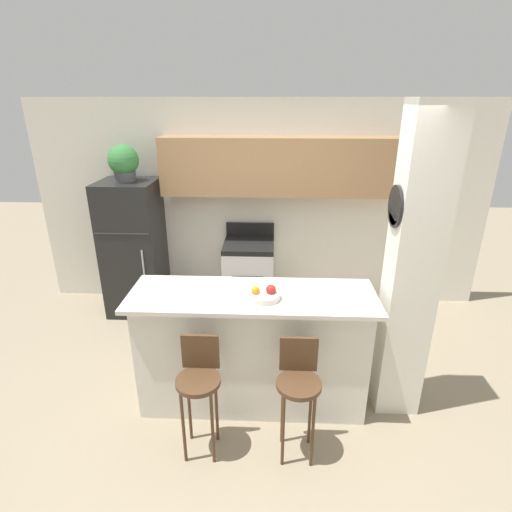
{
  "coord_description": "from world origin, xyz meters",
  "views": [
    {
      "loc": [
        0.16,
        -2.87,
        2.55
      ],
      "look_at": [
        0.0,
        0.7,
        1.12
      ],
      "focal_mm": 28.0,
      "sensor_mm": 36.0,
      "label": 1
    }
  ],
  "objects_px": {
    "potted_plant_on_fridge": "(124,162)",
    "fruit_bowl": "(263,295)",
    "bar_stool_left": "(199,381)",
    "stove_range": "(249,276)",
    "refrigerator": "(134,248)",
    "bar_stool_right": "(298,384)",
    "trash_bin": "(178,304)"
  },
  "relations": [
    {
      "from": "fruit_bowl",
      "to": "bar_stool_left",
      "type": "bearing_deg",
      "value": -134.49
    },
    {
      "from": "potted_plant_on_fridge",
      "to": "fruit_bowl",
      "type": "distance_m",
      "value": 2.48
    },
    {
      "from": "stove_range",
      "to": "fruit_bowl",
      "type": "bearing_deg",
      "value": -82.69
    },
    {
      "from": "trash_bin",
      "to": "fruit_bowl",
      "type": "bearing_deg",
      "value": -53.79
    },
    {
      "from": "stove_range",
      "to": "fruit_bowl",
      "type": "distance_m",
      "value": 1.86
    },
    {
      "from": "trash_bin",
      "to": "stove_range",
      "type": "bearing_deg",
      "value": 16.32
    },
    {
      "from": "potted_plant_on_fridge",
      "to": "bar_stool_left",
      "type": "bearing_deg",
      "value": -61.42
    },
    {
      "from": "stove_range",
      "to": "bar_stool_right",
      "type": "bearing_deg",
      "value": -77.41
    },
    {
      "from": "trash_bin",
      "to": "potted_plant_on_fridge",
      "type": "bearing_deg",
      "value": 157.8
    },
    {
      "from": "potted_plant_on_fridge",
      "to": "trash_bin",
      "type": "relative_size",
      "value": 1.08
    },
    {
      "from": "stove_range",
      "to": "trash_bin",
      "type": "xyz_separation_m",
      "value": [
        -0.86,
        -0.25,
        -0.27
      ]
    },
    {
      "from": "refrigerator",
      "to": "bar_stool_left",
      "type": "xyz_separation_m",
      "value": [
        1.18,
        -2.17,
        -0.2
      ]
    },
    {
      "from": "bar_stool_right",
      "to": "stove_range",
      "type": "bearing_deg",
      "value": 102.59
    },
    {
      "from": "stove_range",
      "to": "potted_plant_on_fridge",
      "type": "bearing_deg",
      "value": -178.86
    },
    {
      "from": "refrigerator",
      "to": "stove_range",
      "type": "distance_m",
      "value": 1.46
    },
    {
      "from": "stove_range",
      "to": "trash_bin",
      "type": "relative_size",
      "value": 2.82
    },
    {
      "from": "bar_stool_right",
      "to": "refrigerator",
      "type": "bearing_deg",
      "value": 131.27
    },
    {
      "from": "stove_range",
      "to": "bar_stool_right",
      "type": "xyz_separation_m",
      "value": [
        0.49,
        -2.19,
        0.16
      ]
    },
    {
      "from": "potted_plant_on_fridge",
      "to": "trash_bin",
      "type": "height_order",
      "value": "potted_plant_on_fridge"
    },
    {
      "from": "bar_stool_right",
      "to": "trash_bin",
      "type": "relative_size",
      "value": 2.5
    },
    {
      "from": "stove_range",
      "to": "bar_stool_right",
      "type": "distance_m",
      "value": 2.25
    },
    {
      "from": "bar_stool_right",
      "to": "potted_plant_on_fridge",
      "type": "bearing_deg",
      "value": 131.27
    },
    {
      "from": "refrigerator",
      "to": "stove_range",
      "type": "height_order",
      "value": "refrigerator"
    },
    {
      "from": "bar_stool_right",
      "to": "fruit_bowl",
      "type": "distance_m",
      "value": 0.72
    },
    {
      "from": "refrigerator",
      "to": "potted_plant_on_fridge",
      "type": "height_order",
      "value": "potted_plant_on_fridge"
    },
    {
      "from": "stove_range",
      "to": "potted_plant_on_fridge",
      "type": "distance_m",
      "value": 1.99
    },
    {
      "from": "fruit_bowl",
      "to": "stove_range",
      "type": "bearing_deg",
      "value": 97.31
    },
    {
      "from": "fruit_bowl",
      "to": "potted_plant_on_fridge",
      "type": "bearing_deg",
      "value": 133.78
    },
    {
      "from": "bar_stool_right",
      "to": "fruit_bowl",
      "type": "xyz_separation_m",
      "value": [
        -0.27,
        0.46,
        0.48
      ]
    },
    {
      "from": "refrigerator",
      "to": "fruit_bowl",
      "type": "height_order",
      "value": "refrigerator"
    },
    {
      "from": "stove_range",
      "to": "fruit_bowl",
      "type": "relative_size",
      "value": 3.95
    },
    {
      "from": "potted_plant_on_fridge",
      "to": "trash_bin",
      "type": "distance_m",
      "value": 1.77
    }
  ]
}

